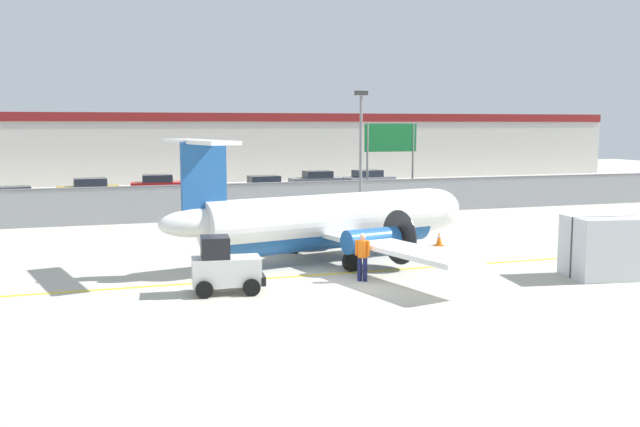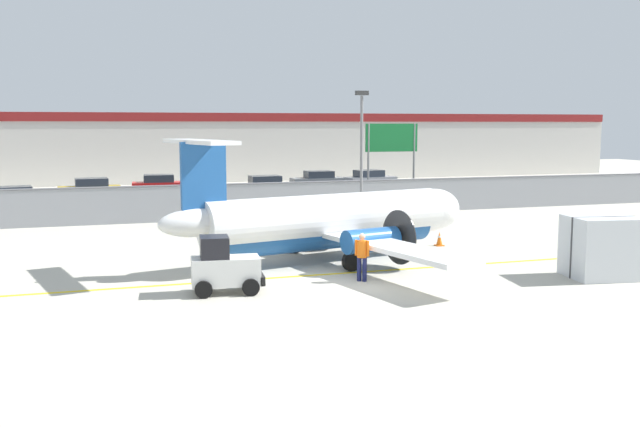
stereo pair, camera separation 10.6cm
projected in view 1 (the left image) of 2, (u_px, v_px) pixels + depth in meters
The scene contains 18 objects.
ground_plane at pixel (343, 273), 26.31m from camera, with size 140.00×140.00×0.01m.
perimeter_fence at pixel (250, 200), 41.27m from camera, with size 98.00×0.10×2.10m.
parking_lot_strip at pixel (216, 198), 52.25m from camera, with size 98.00×17.00×0.12m.
background_building at pixel (183, 147), 69.30m from camera, with size 91.00×8.10×6.50m.
commuter_airplane at pixel (333, 221), 28.66m from camera, with size 13.69×15.94×4.92m.
baggage_tug at pixel (225, 267), 23.14m from camera, with size 2.43×1.58×1.88m.
ground_crew_worker at pixel (362, 254), 24.87m from camera, with size 0.48×0.48×1.70m.
cargo_container at pixel (603, 247), 25.54m from camera, with size 2.68×2.35×2.20m.
traffic_cone_near_left at pixel (360, 242), 31.33m from camera, with size 0.36×0.36×0.64m.
traffic_cone_near_right at pixel (439, 239), 32.23m from camera, with size 0.36×0.36×0.64m.
parked_car_0 at pixel (10, 200), 43.28m from camera, with size 4.39×2.43×1.58m.
parked_car_1 at pixel (89, 190), 49.92m from camera, with size 4.28×2.17×1.58m.
parked_car_2 at pixel (159, 185), 53.52m from camera, with size 4.32×2.27×1.58m.
parked_car_3 at pixel (265, 187), 52.39m from camera, with size 4.25×2.10×1.58m.
parked_car_4 at pixel (316, 181), 57.74m from camera, with size 4.21×2.03×1.58m.
parked_car_5 at pixel (369, 180), 58.92m from camera, with size 4.38×2.42×1.58m.
apron_light_pole at pixel (361, 146), 39.05m from camera, with size 0.70×0.30×7.27m.
highway_sign at pixel (391, 145), 45.93m from camera, with size 3.60×0.14×5.50m.
Camera 1 is at (-8.81, -22.30, 5.49)m, focal length 40.00 mm.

